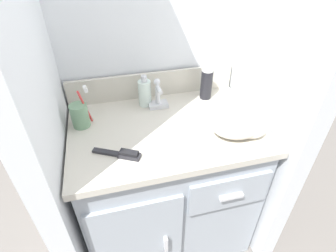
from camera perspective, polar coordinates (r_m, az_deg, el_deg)
name	(u,v)px	position (r m, az deg, el deg)	size (l,w,h in m)	color
ground_plane	(167,226)	(1.66, -0.25, -20.85)	(6.00, 6.00, 0.00)	slate
wall_back	(148,17)	(1.25, -4.38, 22.50)	(0.99, 0.08, 2.20)	silver
wall_left	(22,55)	(0.95, -29.15, 13.43)	(0.08, 0.63, 2.20)	silver
wall_right	(283,32)	(1.14, 23.79, 18.28)	(0.08, 0.63, 2.20)	silver
vanity	(167,183)	(1.35, -0.32, -12.20)	(0.81, 0.57, 0.74)	#9EA8B2
backsplash	(153,84)	(1.30, -3.27, 9.03)	(0.81, 0.02, 0.12)	beige
sink_faucet	(158,98)	(1.21, -2.19, 6.17)	(0.09, 0.09, 0.14)	silver
toothbrush_cup	(80,115)	(1.14, -18.59, 2.25)	(0.09, 0.07, 0.18)	gray
soap_dispenser	(145,93)	(1.23, -5.08, 7.27)	(0.06, 0.06, 0.15)	silver
shaving_cream_can	(207,83)	(1.28, 8.38, 9.31)	(0.06, 0.06, 0.16)	black
hairbrush	(123,154)	(0.98, -9.82, -6.03)	(0.18, 0.11, 0.03)	#232328
hand_towel	(241,126)	(1.09, 15.52, 0.09)	(0.22, 0.16, 0.08)	beige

